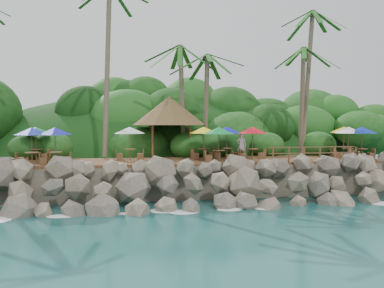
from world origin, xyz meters
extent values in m
plane|color=#19514F|center=(0.00, 0.00, 0.00)|extent=(140.00, 140.00, 0.00)
cube|color=gray|center=(0.00, 16.00, 1.05)|extent=(32.00, 25.20, 2.10)
ellipsoid|color=#143811|center=(0.00, 23.50, 0.00)|extent=(44.80, 28.00, 15.40)
cube|color=brown|center=(0.00, 6.00, 2.20)|extent=(26.00, 5.00, 0.20)
ellipsoid|color=white|center=(-9.00, 0.30, 0.03)|extent=(1.20, 0.80, 0.06)
ellipsoid|color=white|center=(-6.00, 0.30, 0.03)|extent=(1.20, 0.80, 0.06)
ellipsoid|color=white|center=(-3.00, 0.30, 0.03)|extent=(1.20, 0.80, 0.06)
ellipsoid|color=white|center=(0.00, 0.30, 0.03)|extent=(1.20, 0.80, 0.06)
ellipsoid|color=white|center=(3.00, 0.30, 0.03)|extent=(1.20, 0.80, 0.06)
ellipsoid|color=white|center=(6.00, 0.30, 0.03)|extent=(1.20, 0.80, 0.06)
ellipsoid|color=white|center=(9.00, 0.30, 0.03)|extent=(1.20, 0.80, 0.06)
cylinder|color=brown|center=(-5.80, 9.07, 8.85)|extent=(0.78, 3.00, 12.91)
cylinder|color=brown|center=(1.65, 9.20, 6.17)|extent=(0.64, 0.72, 7.74)
ellipsoid|color=#23601E|center=(1.65, 9.20, 10.03)|extent=(6.00, 6.00, 2.40)
cylinder|color=brown|center=(-0.20, 9.34, 6.50)|extent=(0.82, 0.72, 8.40)
ellipsoid|color=#23601E|center=(-0.20, 9.34, 10.69)|extent=(6.00, 6.00, 2.40)
cylinder|color=brown|center=(9.82, 8.87, 8.06)|extent=(1.59, 1.27, 11.48)
ellipsoid|color=#23601E|center=(9.82, 8.87, 13.81)|extent=(6.00, 6.00, 2.40)
cylinder|color=brown|center=(9.14, 8.37, 6.46)|extent=(0.65, 1.29, 8.30)
ellipsoid|color=#23601E|center=(9.14, 8.37, 10.61)|extent=(6.00, 6.00, 2.40)
cylinder|color=brown|center=(-2.57, 8.04, 3.50)|extent=(0.16, 0.16, 2.40)
cylinder|color=brown|center=(0.23, 8.04, 3.50)|extent=(0.16, 0.16, 2.40)
cylinder|color=brown|center=(-2.57, 10.84, 3.50)|extent=(0.16, 0.16, 2.40)
cylinder|color=brown|center=(0.23, 10.84, 3.50)|extent=(0.16, 0.16, 2.40)
cone|color=brown|center=(-1.17, 9.44, 5.80)|extent=(5.60, 5.60, 2.20)
cylinder|color=brown|center=(11.80, 6.74, 2.67)|extent=(0.08, 0.08, 0.74)
cylinder|color=brown|center=(11.80, 6.74, 3.05)|extent=(0.84, 0.84, 0.05)
cylinder|color=brown|center=(11.80, 6.74, 3.40)|extent=(0.05, 0.05, 2.21)
cone|color=yellow|center=(11.80, 6.74, 4.36)|extent=(2.11, 2.11, 0.45)
cube|color=brown|center=(11.13, 6.96, 2.53)|extent=(0.53, 0.53, 0.46)
cube|color=brown|center=(12.47, 6.53, 2.53)|extent=(0.53, 0.53, 0.46)
cylinder|color=brown|center=(11.10, 4.96, 2.67)|extent=(0.08, 0.08, 0.74)
cylinder|color=brown|center=(11.10, 4.96, 3.05)|extent=(0.84, 0.84, 0.05)
cylinder|color=brown|center=(11.10, 4.96, 3.40)|extent=(0.05, 0.05, 2.21)
cone|color=white|center=(11.10, 4.96, 4.36)|extent=(2.11, 2.11, 0.45)
cube|color=brown|center=(10.43, 5.16, 2.53)|extent=(0.52, 0.52, 0.46)
cube|color=brown|center=(11.78, 4.76, 2.53)|extent=(0.52, 0.52, 0.46)
cylinder|color=brown|center=(11.80, 4.40, 2.67)|extent=(0.08, 0.08, 0.74)
cylinder|color=brown|center=(11.80, 4.40, 3.05)|extent=(0.84, 0.84, 0.05)
cylinder|color=brown|center=(11.80, 4.40, 3.40)|extent=(0.05, 0.05, 2.21)
cone|color=#0B2597|center=(11.80, 4.40, 4.36)|extent=(2.11, 2.11, 0.45)
cube|color=brown|center=(11.10, 4.41, 2.53)|extent=(0.43, 0.43, 0.46)
cube|color=brown|center=(12.50, 4.39, 2.53)|extent=(0.43, 0.43, 0.46)
cylinder|color=brown|center=(-10.16, 4.40, 2.67)|extent=(0.08, 0.08, 0.74)
cylinder|color=brown|center=(-10.16, 4.40, 3.05)|extent=(0.84, 0.84, 0.05)
cylinder|color=brown|center=(-10.16, 4.40, 3.40)|extent=(0.05, 0.05, 2.21)
cone|color=#0B1E9B|center=(-10.16, 4.40, 4.36)|extent=(2.11, 2.11, 0.45)
cube|color=brown|center=(-10.86, 4.45, 2.53)|extent=(0.45, 0.45, 0.46)
cube|color=brown|center=(-9.46, 4.35, 2.53)|extent=(0.45, 0.45, 0.46)
cylinder|color=brown|center=(-4.24, 6.49, 2.67)|extent=(0.08, 0.08, 0.74)
cylinder|color=brown|center=(-4.24, 6.49, 3.05)|extent=(0.84, 0.84, 0.05)
cylinder|color=brown|center=(-4.24, 6.49, 3.40)|extent=(0.05, 0.05, 2.21)
cone|color=white|center=(-4.24, 6.49, 4.36)|extent=(2.11, 2.11, 0.45)
cube|color=brown|center=(-4.94, 6.49, 2.53)|extent=(0.42, 0.42, 0.46)
cube|color=brown|center=(-3.53, 6.50, 2.53)|extent=(0.42, 0.42, 0.46)
cylinder|color=brown|center=(1.52, 4.40, 2.67)|extent=(0.08, 0.08, 0.74)
cylinder|color=brown|center=(1.52, 4.40, 3.05)|extent=(0.84, 0.84, 0.05)
cylinder|color=brown|center=(1.52, 4.40, 3.40)|extent=(0.05, 0.05, 2.21)
cone|color=#0D7C34|center=(1.52, 4.40, 4.36)|extent=(2.11, 2.11, 0.45)
cube|color=brown|center=(0.81, 4.39, 2.53)|extent=(0.43, 0.43, 0.46)
cube|color=brown|center=(2.22, 4.41, 2.53)|extent=(0.43, 0.43, 0.46)
cylinder|color=brown|center=(4.17, 5.47, 2.67)|extent=(0.08, 0.08, 0.74)
cylinder|color=brown|center=(4.17, 5.47, 3.05)|extent=(0.84, 0.84, 0.05)
cylinder|color=brown|center=(4.17, 5.47, 3.40)|extent=(0.05, 0.05, 2.21)
cone|color=red|center=(4.17, 5.47, 4.36)|extent=(2.11, 2.11, 0.45)
cube|color=brown|center=(3.47, 5.46, 2.53)|extent=(0.43, 0.43, 0.46)
cube|color=brown|center=(4.87, 5.48, 2.53)|extent=(0.43, 0.43, 0.46)
cylinder|color=brown|center=(2.57, 6.36, 2.67)|extent=(0.08, 0.08, 0.74)
cylinder|color=brown|center=(2.57, 6.36, 3.05)|extent=(0.84, 0.84, 0.05)
cylinder|color=brown|center=(2.57, 6.36, 3.40)|extent=(0.05, 0.05, 2.21)
cone|color=#0D16B1|center=(2.57, 6.36, 4.36)|extent=(2.11, 2.11, 0.45)
cube|color=brown|center=(1.87, 6.40, 2.53)|extent=(0.44, 0.44, 0.46)
cube|color=brown|center=(3.27, 6.32, 2.53)|extent=(0.44, 0.44, 0.46)
cylinder|color=brown|center=(-8.80, 4.40, 2.67)|extent=(0.08, 0.08, 0.74)
cylinder|color=brown|center=(-8.80, 4.40, 3.05)|extent=(0.84, 0.84, 0.05)
cylinder|color=brown|center=(-8.80, 4.40, 3.40)|extent=(0.05, 0.05, 2.21)
cone|color=#0B109A|center=(-8.80, 4.40, 4.36)|extent=(2.11, 2.11, 0.45)
cube|color=brown|center=(-9.50, 4.45, 2.53)|extent=(0.45, 0.45, 0.46)
cube|color=brown|center=(-8.10, 4.35, 2.53)|extent=(0.45, 0.45, 0.46)
cylinder|color=brown|center=(0.90, 6.35, 2.67)|extent=(0.08, 0.08, 0.74)
cylinder|color=brown|center=(0.90, 6.35, 3.05)|extent=(0.84, 0.84, 0.05)
cylinder|color=brown|center=(0.90, 6.35, 3.40)|extent=(0.05, 0.05, 2.21)
cone|color=yellow|center=(0.90, 6.35, 4.36)|extent=(2.11, 2.11, 0.45)
cube|color=brown|center=(0.23, 6.14, 2.53)|extent=(0.53, 0.53, 0.46)
cube|color=brown|center=(1.57, 6.56, 2.53)|extent=(0.53, 0.53, 0.46)
cylinder|color=brown|center=(-10.58, 7.60, 2.67)|extent=(0.08, 0.08, 0.74)
cylinder|color=brown|center=(-10.58, 7.60, 3.05)|extent=(0.84, 0.84, 0.05)
cylinder|color=brown|center=(-10.58, 7.60, 3.40)|extent=(0.05, 0.05, 2.21)
cone|color=#0B6B34|center=(-10.58, 7.60, 4.36)|extent=(2.11, 2.11, 0.45)
cube|color=brown|center=(-11.25, 7.81, 2.53)|extent=(0.53, 0.53, 0.46)
cube|color=brown|center=(-9.91, 7.39, 2.53)|extent=(0.53, 0.53, 0.46)
cylinder|color=brown|center=(4.98, 3.65, 2.80)|extent=(0.10, 0.10, 1.00)
cylinder|color=brown|center=(6.08, 3.65, 2.80)|extent=(0.10, 0.10, 1.00)
cylinder|color=brown|center=(7.18, 3.65, 2.80)|extent=(0.10, 0.10, 1.00)
cylinder|color=brown|center=(8.28, 3.65, 2.80)|extent=(0.10, 0.10, 1.00)
cylinder|color=brown|center=(9.38, 3.65, 2.80)|extent=(0.10, 0.10, 1.00)
cylinder|color=brown|center=(10.48, 3.65, 2.80)|extent=(0.10, 0.10, 1.00)
cube|color=brown|center=(7.73, 3.65, 3.25)|extent=(6.10, 0.06, 0.06)
cube|color=brown|center=(7.73, 3.65, 2.85)|extent=(6.10, 0.06, 0.06)
imported|color=white|center=(3.49, 5.79, 3.25)|extent=(0.77, 0.60, 1.89)
camera|label=1|loc=(-4.62, -21.15, 4.84)|focal=37.41mm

